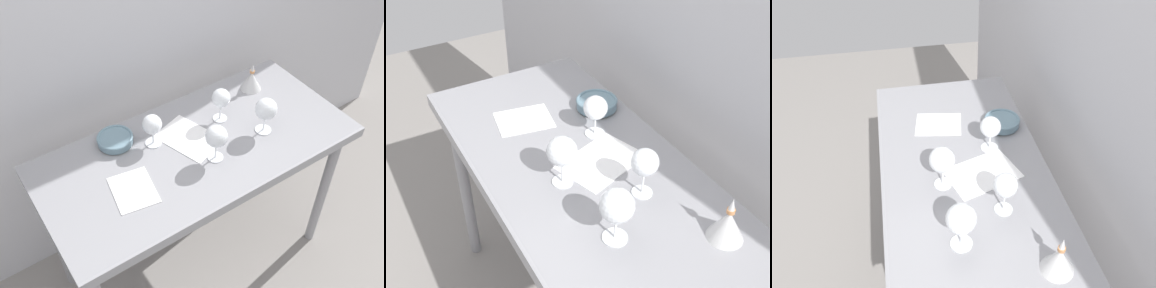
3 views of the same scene
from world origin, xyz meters
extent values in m
plane|color=gray|center=(0.00, 0.00, 0.00)|extent=(6.00, 6.00, 0.00)
cube|color=silver|center=(0.00, 0.49, 1.30)|extent=(3.80, 0.04, 2.60)
cube|color=gray|center=(0.00, 0.00, 0.88)|extent=(1.40, 0.64, 0.04)
cube|color=gray|center=(0.00, -0.33, 0.88)|extent=(1.40, 0.01, 0.05)
cylinder|color=gray|center=(0.64, -0.26, 0.43)|extent=(0.05, 0.05, 0.86)
cylinder|color=gray|center=(-0.64, 0.26, 0.43)|extent=(0.05, 0.05, 0.86)
cylinder|color=gray|center=(0.64, 0.26, 0.43)|extent=(0.05, 0.05, 0.86)
cylinder|color=white|center=(0.19, 0.09, 0.90)|extent=(0.07, 0.07, 0.00)
cylinder|color=white|center=(0.19, 0.09, 0.94)|extent=(0.01, 0.01, 0.08)
sphere|color=white|center=(0.19, 0.09, 1.02)|extent=(0.09, 0.09, 0.09)
cylinder|color=#5A1717|center=(0.19, 0.09, 1.01)|extent=(0.06, 0.06, 0.02)
cylinder|color=white|center=(-0.15, 0.12, 0.90)|extent=(0.07, 0.07, 0.00)
cylinder|color=white|center=(-0.15, 0.12, 0.94)|extent=(0.01, 0.01, 0.07)
sphere|color=white|center=(-0.15, 0.12, 1.01)|extent=(0.09, 0.09, 0.09)
cylinder|color=maroon|center=(-0.15, 0.12, 1.00)|extent=(0.06, 0.06, 0.02)
cylinder|color=white|center=(0.31, -0.08, 0.90)|extent=(0.07, 0.07, 0.00)
cylinder|color=white|center=(0.31, -0.08, 0.94)|extent=(0.01, 0.01, 0.08)
sphere|color=white|center=(0.31, -0.08, 1.02)|extent=(0.10, 0.10, 0.10)
cylinder|color=maroon|center=(0.31, -0.08, 1.01)|extent=(0.07, 0.07, 0.03)
cylinder|color=white|center=(0.03, -0.10, 0.90)|extent=(0.07, 0.07, 0.00)
cylinder|color=white|center=(0.03, -0.10, 0.94)|extent=(0.01, 0.01, 0.08)
sphere|color=white|center=(0.03, -0.10, 1.02)|extent=(0.10, 0.10, 0.10)
cylinder|color=maroon|center=(0.03, -0.10, 1.01)|extent=(0.07, 0.07, 0.02)
cube|color=white|center=(-0.35, -0.07, 0.90)|extent=(0.20, 0.23, 0.00)
cube|color=white|center=(0.00, 0.06, 0.90)|extent=(0.26, 0.31, 0.00)
cylinder|color=#DBCC66|center=(-0.28, 0.21, 0.90)|extent=(0.13, 0.13, 0.01)
cylinder|color=slate|center=(-0.28, 0.21, 0.92)|extent=(0.15, 0.15, 0.03)
torus|color=slate|center=(-0.28, 0.21, 0.94)|extent=(0.16, 0.16, 0.01)
cone|color=silver|center=(0.45, 0.19, 0.95)|extent=(0.10, 0.10, 0.10)
cylinder|color=#C17F4C|center=(0.45, 0.19, 1.00)|extent=(0.02, 0.02, 0.01)
cone|color=silver|center=(0.45, 0.19, 1.03)|extent=(0.02, 0.02, 0.04)
camera|label=1|loc=(-0.80, -1.16, 2.31)|focal=42.97mm
camera|label=2|loc=(1.09, -0.64, 1.96)|focal=47.12mm
camera|label=3|loc=(1.08, -0.23, 1.98)|focal=37.41mm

